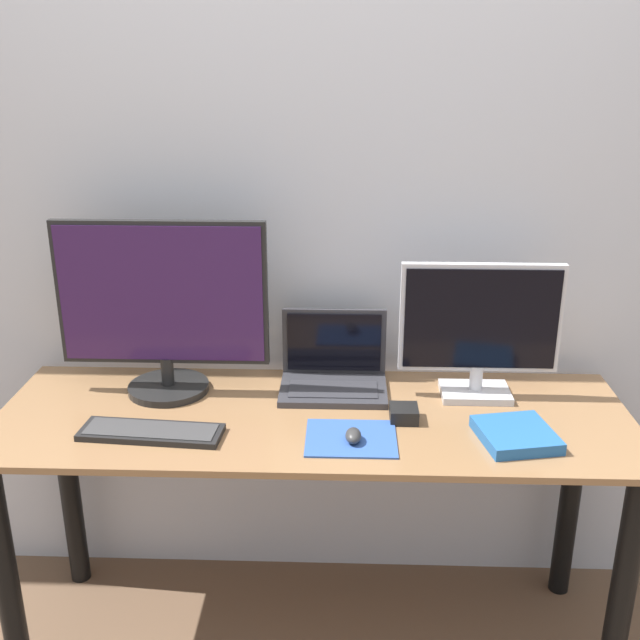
{
  "coord_description": "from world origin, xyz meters",
  "views": [
    {
      "loc": [
        0.08,
        -1.5,
        1.67
      ],
      "look_at": [
        0.02,
        0.36,
        0.98
      ],
      "focal_mm": 42.0,
      "sensor_mm": 36.0,
      "label": 1
    }
  ],
  "objects_px": {
    "laptop": "(334,370)",
    "power_brick": "(404,414)",
    "mouse": "(353,436)",
    "monitor_left": "(163,307)",
    "keyboard": "(151,432)",
    "book": "(516,435)",
    "monitor_right": "(480,328)"
  },
  "relations": [
    {
      "from": "monitor_right",
      "to": "book",
      "type": "height_order",
      "value": "monitor_right"
    },
    {
      "from": "keyboard",
      "to": "monitor_left",
      "type": "bearing_deg",
      "value": 93.19
    },
    {
      "from": "monitor_left",
      "to": "mouse",
      "type": "height_order",
      "value": "monitor_left"
    },
    {
      "from": "monitor_right",
      "to": "keyboard",
      "type": "xyz_separation_m",
      "value": [
        -0.86,
        -0.26,
        -0.19
      ]
    },
    {
      "from": "keyboard",
      "to": "book",
      "type": "height_order",
      "value": "book"
    },
    {
      "from": "power_brick",
      "to": "keyboard",
      "type": "bearing_deg",
      "value": -170.72
    },
    {
      "from": "keyboard",
      "to": "monitor_right",
      "type": "bearing_deg",
      "value": 17.07
    },
    {
      "from": "laptop",
      "to": "power_brick",
      "type": "height_order",
      "value": "laptop"
    },
    {
      "from": "monitor_right",
      "to": "mouse",
      "type": "bearing_deg",
      "value": -140.44
    },
    {
      "from": "monitor_left",
      "to": "keyboard",
      "type": "bearing_deg",
      "value": -86.81
    },
    {
      "from": "monitor_right",
      "to": "laptop",
      "type": "height_order",
      "value": "monitor_right"
    },
    {
      "from": "laptop",
      "to": "power_brick",
      "type": "xyz_separation_m",
      "value": [
        0.19,
        -0.2,
        -0.04
      ]
    },
    {
      "from": "keyboard",
      "to": "mouse",
      "type": "height_order",
      "value": "mouse"
    },
    {
      "from": "monitor_right",
      "to": "keyboard",
      "type": "bearing_deg",
      "value": -162.93
    },
    {
      "from": "monitor_left",
      "to": "book",
      "type": "distance_m",
      "value": 0.99
    },
    {
      "from": "monitor_right",
      "to": "book",
      "type": "xyz_separation_m",
      "value": [
        0.06,
        -0.26,
        -0.19
      ]
    },
    {
      "from": "monitor_left",
      "to": "laptop",
      "type": "distance_m",
      "value": 0.51
    },
    {
      "from": "monitor_left",
      "to": "laptop",
      "type": "bearing_deg",
      "value": 4.89
    },
    {
      "from": "monitor_left",
      "to": "power_brick",
      "type": "height_order",
      "value": "monitor_left"
    },
    {
      "from": "power_brick",
      "to": "monitor_left",
      "type": "bearing_deg",
      "value": 166.58
    },
    {
      "from": "monitor_left",
      "to": "keyboard",
      "type": "xyz_separation_m",
      "value": [
        0.01,
        -0.26,
        -0.24
      ]
    },
    {
      "from": "keyboard",
      "to": "power_brick",
      "type": "distance_m",
      "value": 0.65
    },
    {
      "from": "mouse",
      "to": "monitor_left",
      "type": "bearing_deg",
      "value": 151.57
    },
    {
      "from": "monitor_left",
      "to": "monitor_right",
      "type": "bearing_deg",
      "value": 0.01
    },
    {
      "from": "laptop",
      "to": "mouse",
      "type": "relative_size",
      "value": 4.71
    },
    {
      "from": "mouse",
      "to": "book",
      "type": "xyz_separation_m",
      "value": [
        0.41,
        0.03,
        -0.01
      ]
    },
    {
      "from": "monitor_right",
      "to": "laptop",
      "type": "relative_size",
      "value": 1.45
    },
    {
      "from": "laptop",
      "to": "mouse",
      "type": "xyz_separation_m",
      "value": [
        0.06,
        -0.32,
        -0.03
      ]
    },
    {
      "from": "monitor_right",
      "to": "keyboard",
      "type": "height_order",
      "value": "monitor_right"
    },
    {
      "from": "keyboard",
      "to": "mouse",
      "type": "bearing_deg",
      "value": -2.45
    },
    {
      "from": "monitor_right",
      "to": "book",
      "type": "distance_m",
      "value": 0.32
    },
    {
      "from": "mouse",
      "to": "power_brick",
      "type": "bearing_deg",
      "value": 43.56
    }
  ]
}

